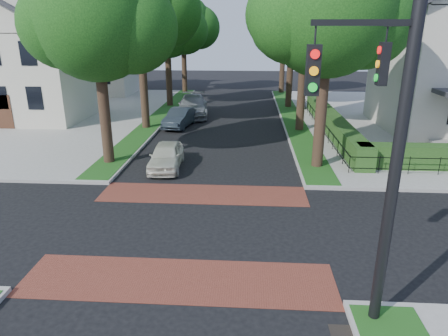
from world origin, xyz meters
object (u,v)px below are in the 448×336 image
Objects in this scene: traffic_signal at (387,134)px; parked_car_middle at (180,118)px; parked_car_front at (166,156)px; parked_car_rear at (193,106)px.

traffic_signal is 1.93× the size of parked_car_middle.
parked_car_front is at bearing 123.22° from traffic_signal.
parked_car_front is 13.42m from parked_car_rear.
parked_car_middle is (-8.08, 20.36, -4.02)m from traffic_signal.
parked_car_rear is (0.42, 4.03, 0.16)m from parked_car_middle.
parked_car_rear reaches higher than parked_car_middle.
parked_car_middle is 4.05m from parked_car_rear.
parked_car_middle reaches higher than parked_car_front.
parked_car_rear is at bearing 89.16° from parked_car_front.
parked_car_front is at bearing -75.09° from parked_car_middle.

